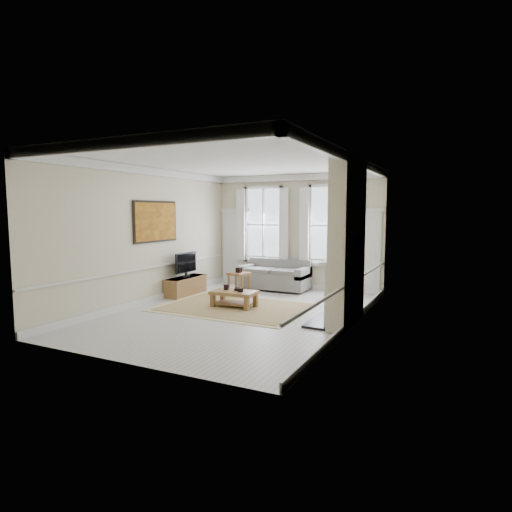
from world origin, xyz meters
The scene contains 23 objects.
floor centered at (0.00, 0.00, 0.00)m, with size 7.20×7.20×0.00m, color #B7B5AD.
ceiling centered at (0.00, 0.00, 3.40)m, with size 7.20×7.20×0.00m, color white.
back_wall centered at (0.00, 3.60, 1.70)m, with size 5.20×5.20×0.00m, color beige.
left_wall centered at (-2.60, 0.00, 1.70)m, with size 7.20×7.20×0.00m, color beige.
right_wall centered at (2.60, 0.00, 1.70)m, with size 7.20×7.20×0.00m, color beige.
window_left centered at (-1.05, 3.55, 1.90)m, with size 1.26×0.20×2.20m, color #B2BCC6, non-canonical shape.
window_right centered at (1.05, 3.55, 1.90)m, with size 1.26×0.20×2.20m, color #B2BCC6, non-canonical shape.
door_left centered at (-2.05, 3.56, 1.15)m, with size 0.90×0.08×2.30m, color silver.
door_right centered at (2.05, 3.56, 1.15)m, with size 0.90×0.08×2.30m, color silver.
painting centered at (-2.56, 0.30, 2.05)m, with size 0.05×1.66×1.06m, color #BF8A20.
chimney_breast centered at (2.43, 0.20, 1.70)m, with size 0.35×1.70×3.38m, color beige.
hearth centered at (2.00, 0.20, 0.03)m, with size 0.55×1.50×0.05m, color black.
fireplace centered at (2.20, 0.20, 0.73)m, with size 0.21×1.45×1.33m.
mirror centered at (2.21, 0.20, 2.05)m, with size 0.06×1.26×1.06m, color gold.
sofa centered at (-0.44, 3.11, 0.37)m, with size 1.98×0.96×0.89m.
side_table centered at (-1.07, 1.99, 0.50)m, with size 0.59×0.59×0.61m.
rug centered at (-0.37, 0.47, 0.01)m, with size 3.50×2.60×0.02m, color #A38954.
coffee_table centered at (-0.37, 0.47, 0.33)m, with size 1.11×0.69×0.40m.
ceramic_pot_a centered at (-0.62, 0.52, 0.47)m, with size 0.13×0.13×0.13m, color black.
ceramic_pot_b centered at (-0.17, 0.42, 0.45)m, with size 0.13×0.13×0.09m, color black.
bowl centered at (-0.32, 0.57, 0.43)m, with size 0.23×0.23×0.06m, color black.
tv_stand centered at (-2.34, 1.24, 0.25)m, with size 0.45×1.40×0.50m, color brown.
tv centered at (-2.32, 1.24, 0.90)m, with size 0.08×0.90×0.68m.
Camera 1 is at (4.60, -8.38, 2.32)m, focal length 30.00 mm.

